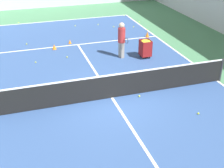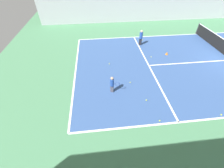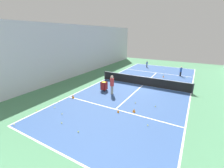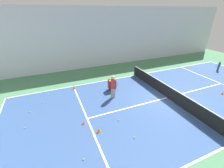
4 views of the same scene
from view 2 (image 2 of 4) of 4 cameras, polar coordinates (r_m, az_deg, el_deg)
line_baseline_near at (r=10.52m, az=-13.68°, el=5.09°), size 9.53×0.10×0.00m
line_sideline_left at (r=17.58m, az=29.46°, el=16.25°), size 0.10×22.79×0.00m
line_service_near at (r=11.01m, az=13.84°, el=6.87°), size 9.53×0.10×0.00m
player_near_baseline at (r=8.22m, az=0.11°, el=0.12°), size 0.27×0.56×1.07m
child_midcourt at (r=13.33m, az=10.96°, el=17.29°), size 0.36×0.36×1.30m
training_cone_0 at (r=12.69m, az=20.16°, el=10.93°), size 0.21×0.21×0.21m
tennis_ball_1 at (r=8.34m, az=12.96°, el=-6.01°), size 0.07×0.07×0.07m
tennis_ball_3 at (r=11.99m, az=14.68°, el=9.97°), size 0.07×0.07×0.07m
tennis_ball_4 at (r=10.82m, az=-1.05°, el=7.71°), size 0.07×0.07×0.07m
tennis_ball_5 at (r=14.49m, az=11.50°, el=16.14°), size 0.07×0.07×0.07m
tennis_ball_8 at (r=7.66m, az=17.71°, el=-13.15°), size 0.07×0.07×0.07m
tennis_ball_13 at (r=9.25m, az=6.96°, el=0.60°), size 0.07×0.07×0.07m
tennis_ball_15 at (r=9.25m, az=36.20°, el=-9.40°), size 0.07×0.07×0.07m
tennis_ball_18 at (r=14.64m, az=4.89°, el=17.08°), size 0.07×0.07×0.07m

